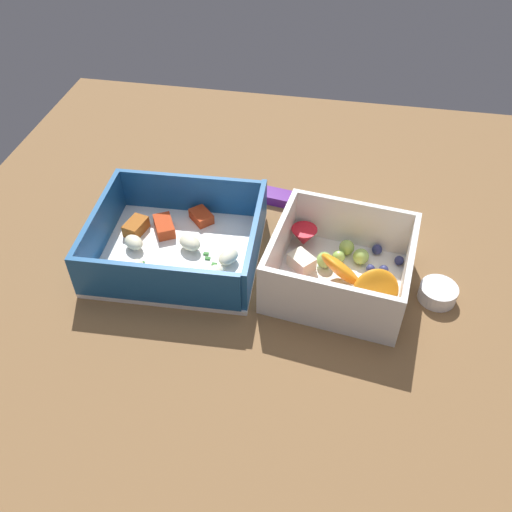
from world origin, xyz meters
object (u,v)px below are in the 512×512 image
object	(u,v)px
candy_bar	(272,196)
pasta_container	(177,244)
paper_cup_liner	(438,293)
fruit_bowl	(340,269)

from	to	relation	value
candy_bar	pasta_container	bearing A→B (deg)	-126.21
candy_bar	paper_cup_liner	size ratio (longest dim) A/B	1.76
candy_bar	paper_cup_liner	bearing A→B (deg)	-34.57
fruit_bowl	pasta_container	bearing A→B (deg)	175.88
pasta_container	paper_cup_liner	world-z (taller)	pasta_container
pasta_container	candy_bar	xyz separation A→B (cm)	(8.97, 12.25, -1.16)
pasta_container	fruit_bowl	world-z (taller)	fruit_bowl
pasta_container	fruit_bowl	size ratio (longest dim) A/B	1.19
pasta_container	fruit_bowl	distance (cm)	18.54
fruit_bowl	paper_cup_liner	xyz separation A→B (cm)	(10.53, -0.23, -1.45)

